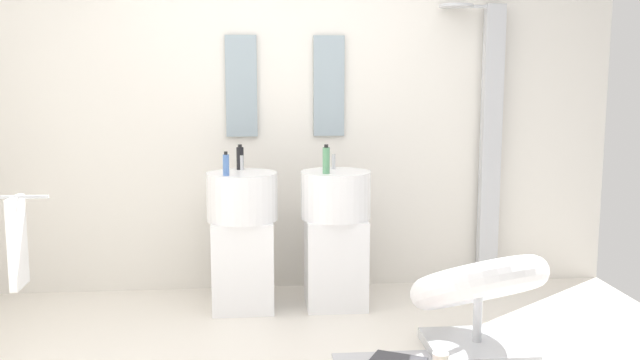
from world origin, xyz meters
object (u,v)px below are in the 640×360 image
(soap_bottle_black, at_px, (240,158))
(soap_bottle_green, at_px, (326,160))
(pedestal_sink_left, at_px, (243,236))
(shower_column, at_px, (489,140))
(soap_bottle_blue, at_px, (226,165))
(towel_rack, at_px, (12,246))
(lounge_chair, at_px, (478,292))
(pedestal_sink_right, at_px, (336,234))

(soap_bottle_black, relative_size, soap_bottle_green, 0.90)
(pedestal_sink_left, distance_m, shower_column, 1.92)
(soap_bottle_blue, bearing_deg, towel_rack, -152.67)
(lounge_chair, height_order, soap_bottle_blue, soap_bottle_blue)
(pedestal_sink_right, bearing_deg, soap_bottle_blue, -169.69)
(pedestal_sink_right, height_order, shower_column, shower_column)
(soap_bottle_green, bearing_deg, soap_bottle_blue, -177.18)
(pedestal_sink_left, height_order, soap_bottle_green, soap_bottle_green)
(soap_bottle_blue, bearing_deg, pedestal_sink_left, 53.76)
(pedestal_sink_left, relative_size, shower_column, 0.50)
(shower_column, xyz_separation_m, towel_rack, (-3.03, -1.11, -0.45))
(lounge_chair, xyz_separation_m, towel_rack, (-2.56, 0.17, 0.28))
(lounge_chair, bearing_deg, soap_bottle_blue, 151.79)
(pedestal_sink_left, bearing_deg, shower_column, 12.34)
(pedestal_sink_left, bearing_deg, pedestal_sink_right, 0.00)
(pedestal_sink_right, bearing_deg, pedestal_sink_left, 180.00)
(soap_bottle_black, height_order, soap_bottle_green, soap_bottle_green)
(pedestal_sink_left, xyz_separation_m, soap_bottle_blue, (-0.10, -0.13, 0.50))
(lounge_chair, distance_m, soap_bottle_blue, 1.73)
(soap_bottle_green, relative_size, soap_bottle_blue, 1.23)
(pedestal_sink_right, xyz_separation_m, soap_bottle_black, (-0.63, 0.16, 0.50))
(pedestal_sink_right, height_order, soap_bottle_black, soap_bottle_black)
(towel_rack, bearing_deg, soap_bottle_green, 19.21)
(pedestal_sink_left, distance_m, pedestal_sink_right, 0.62)
(shower_column, distance_m, soap_bottle_black, 1.82)
(soap_bottle_blue, bearing_deg, soap_bottle_black, 73.62)
(pedestal_sink_left, height_order, soap_bottle_blue, soap_bottle_blue)
(towel_rack, bearing_deg, soap_bottle_blue, 27.33)
(shower_column, relative_size, soap_bottle_green, 10.81)
(pedestal_sink_left, xyz_separation_m, soap_bottle_black, (-0.01, 0.16, 0.50))
(towel_rack, bearing_deg, pedestal_sink_right, 21.19)
(shower_column, bearing_deg, soap_bottle_blue, -164.53)
(pedestal_sink_left, relative_size, soap_bottle_black, 5.98)
(shower_column, bearing_deg, towel_rack, -159.83)
(pedestal_sink_right, height_order, soap_bottle_green, soap_bottle_green)
(pedestal_sink_right, distance_m, shower_column, 1.37)
(soap_bottle_black, xyz_separation_m, soap_bottle_blue, (-0.08, -0.29, -0.01))
(towel_rack, xyz_separation_m, soap_bottle_black, (1.22, 0.88, 0.37))
(shower_column, bearing_deg, soap_bottle_green, -158.48)
(soap_bottle_green, distance_m, soap_bottle_blue, 0.64)
(soap_bottle_black, bearing_deg, pedestal_sink_left, -85.80)
(shower_column, relative_size, soap_bottle_black, 12.03)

